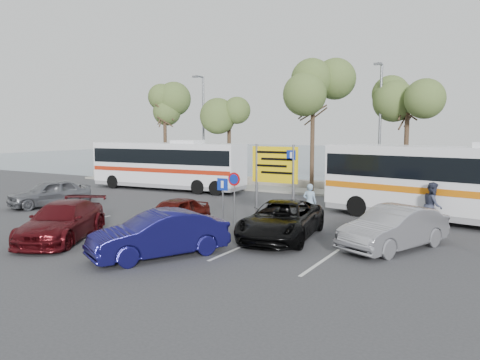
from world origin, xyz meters
The scene contains 24 objects.
ground centered at (0.00, 0.00, 0.00)m, with size 120.00×120.00×0.00m, color #333336.
kerb_strip centered at (0.00, 14.00, 0.07)m, with size 44.00×2.40×0.15m, color gray.
seawall centered at (0.00, 16.00, 0.30)m, with size 48.00×0.80×0.60m, color gray.
sea centered at (0.00, 60.00, 0.01)m, with size 140.00×140.00×0.00m, color #3F5566.
tree_far_left centered at (-14.00, 14.00, 6.33)m, with size 3.20×3.20×7.60m.
tree_left centered at (-8.00, 14.00, 6.00)m, with size 3.20×3.20×7.20m.
tree_mid centered at (-1.50, 14.00, 6.65)m, with size 3.20×3.20×8.00m.
tree_right centered at (4.50, 14.00, 6.17)m, with size 3.20×3.20×7.40m.
street_lamp_left centered at (-10.00, 13.52, 4.60)m, with size 0.45×1.15×8.01m.
street_lamp_right centered at (3.00, 13.52, 4.60)m, with size 0.45×1.15×8.01m.
direction_sign centered at (1.00, 3.20, 2.43)m, with size 2.20×0.12×3.60m.
sign_no_stop centered at (-0.60, 2.38, 1.58)m, with size 0.60×0.08×2.35m.
sign_parking centered at (-0.20, 0.79, 1.47)m, with size 0.50×0.07×2.25m.
lane_markings centered at (-1.14, -1.00, 0.00)m, with size 12.02×4.20×0.01m, color silver, non-canonical shape.
coach_bus_left centered at (-10.98, 10.50, 1.64)m, with size 11.50×3.28×3.54m.
coach_bus_right centered at (7.92, 7.51, 1.72)m, with size 12.19×4.67×3.72m.
car_silver_a centered at (-12.00, 1.50, 0.75)m, with size 1.76×4.37×1.49m, color slate.
car_blue centered at (0.00, -3.50, 0.76)m, with size 1.61×4.63×1.53m, color #12104E.
car_maroon centered at (-4.80, -3.50, 0.73)m, with size 2.04×5.02×1.46m, color #4D0C11.
car_red centered at (-2.40, 0.31, 0.66)m, with size 1.57×3.90×1.33m, color #460D0A.
suv_black centered at (2.40, 0.97, 0.74)m, with size 2.44×5.29×1.47m, color black.
car_silver_b centered at (6.55, 1.50, 0.76)m, with size 1.61×4.63×1.52m, color gray.
pedestrian_near centered at (2.00, 4.88, 0.87)m, with size 0.64×0.42×1.75m, color #89A9C8.
pedestrian_far centered at (7.19, 6.06, 1.00)m, with size 0.97×0.75×1.99m, color #33384C.
Camera 1 is at (10.03, -15.34, 4.23)m, focal length 35.00 mm.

